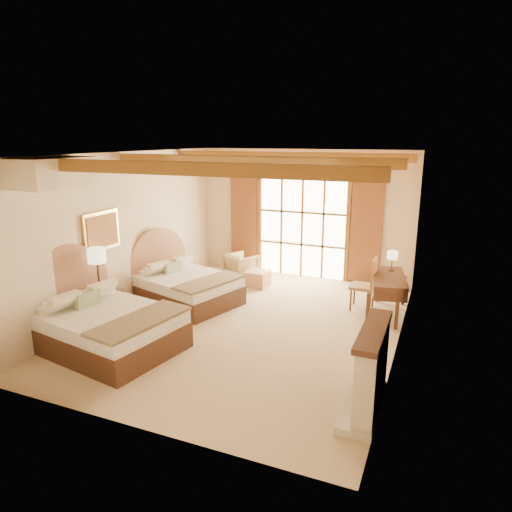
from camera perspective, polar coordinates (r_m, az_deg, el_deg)
The scene contains 19 objects.
floor at distance 8.88m, azimuth -1.02°, elevation -8.46°, with size 7.00×7.00×0.00m, color tan.
wall_back at distance 11.61m, azimuth 5.90°, elevation 5.24°, with size 5.50×5.50×0.00m, color beige.
wall_left at distance 9.79m, azimuth -16.00°, elevation 2.98°, with size 7.00×7.00×0.00m, color beige.
wall_right at distance 7.73m, azimuth 17.96°, elevation -0.19°, with size 7.00×7.00×0.00m, color beige.
ceiling at distance 8.17m, azimuth -1.12°, elevation 12.66°, with size 7.00×7.00×0.00m, color #B67A39.
ceiling_beams at distance 8.17m, azimuth -1.12°, elevation 11.82°, with size 5.39×4.60×0.18m, color #935822, non-canonical shape.
french_doors at distance 11.61m, azimuth 5.77°, elevation 3.49°, with size 3.95×0.08×2.60m.
fireplace at distance 6.27m, azimuth 14.03°, elevation -14.14°, with size 0.46×1.40×1.16m.
painting at distance 9.17m, azimuth -18.73°, elevation 2.97°, with size 0.06×0.95×0.75m.
canopy_valance at distance 7.91m, azimuth -23.75°, elevation 9.57°, with size 0.70×1.40×0.45m, color #F0E7C4.
bed_near at distance 8.21m, azimuth -18.75°, elevation -7.93°, with size 2.49×2.03×1.46m.
bed_far at distance 9.99m, azimuth -9.28°, elevation -3.51°, with size 2.44×2.05×1.33m.
nightstand at distance 9.19m, azimuth -18.28°, elevation -6.27°, with size 0.53×0.53×0.64m, color #472A1B.
floor_lamp at distance 8.83m, azimuth -19.25°, elevation -0.51°, with size 0.32×0.32×1.53m.
armchair at distance 11.55m, azimuth -1.86°, elevation -1.26°, with size 0.68×0.70×0.63m, color #A38A57.
ottoman at distance 10.98m, azimuth 0.18°, elevation -2.82°, with size 0.52×0.52×0.38m, color #B17151.
desk at distance 9.56m, azimuth 16.09°, elevation -4.57°, with size 0.90×1.58×0.80m.
desk_chair at distance 9.75m, azimuth 13.30°, elevation -4.55°, with size 0.50×0.50×1.11m.
desk_lamp at distance 9.77m, azimuth 16.69°, elevation 0.01°, with size 0.21×0.21×0.41m.
Camera 1 is at (3.28, -7.47, 3.49)m, focal length 32.00 mm.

